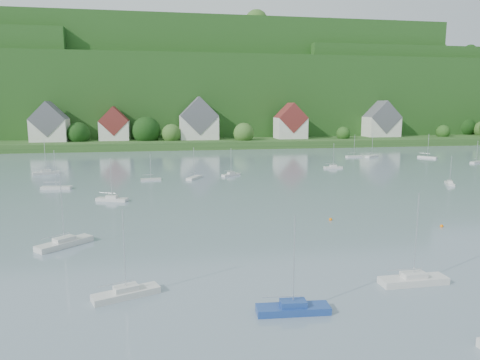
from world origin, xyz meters
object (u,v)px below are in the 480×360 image
(near_sailboat_3, at_px, (413,279))
(near_sailboat_6, at_px, (64,243))
(near_sailboat_0, at_px, (126,292))
(near_sailboat_1, at_px, (293,308))

(near_sailboat_3, distance_m, near_sailboat_6, 40.99)
(near_sailboat_6, bearing_deg, near_sailboat_0, -105.13)
(near_sailboat_3, relative_size, near_sailboat_6, 0.96)
(near_sailboat_0, bearing_deg, near_sailboat_3, -24.91)
(near_sailboat_1, xyz_separation_m, near_sailboat_3, (13.57, 3.93, 0.02))
(near_sailboat_0, xyz_separation_m, near_sailboat_1, (14.23, -5.81, 0.01))
(near_sailboat_1, distance_m, near_sailboat_3, 14.12)
(near_sailboat_0, bearing_deg, near_sailboat_6, 96.29)
(near_sailboat_0, height_order, near_sailboat_6, near_sailboat_6)
(near_sailboat_3, xyz_separation_m, near_sailboat_6, (-36.48, 18.68, 0.01))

